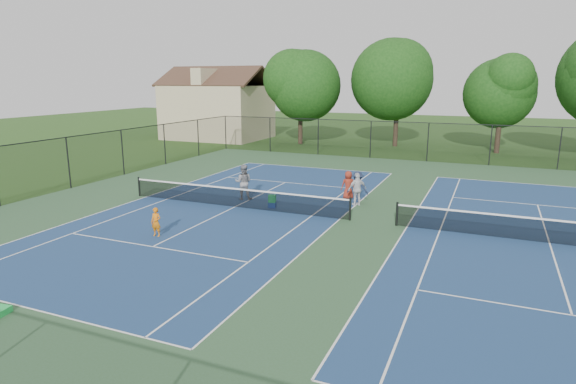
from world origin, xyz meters
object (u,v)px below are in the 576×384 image
at_px(instructor, 243,182).
at_px(tree_back_a, 301,82).
at_px(bystander_b, 357,188).
at_px(ball_crate, 272,205).
at_px(tree_back_b, 398,76).
at_px(bystander_a, 357,189).
at_px(clapboard_house, 218,109).
at_px(bystander_c, 348,185).
at_px(tree_back_c, 503,89).
at_px(ball_hopper, 272,199).
at_px(child_player, 156,222).

bearing_deg(instructor, tree_back_a, -94.54).
height_order(bystander_b, ball_crate, bystander_b).
height_order(tree_back_b, bystander_a, tree_back_b).
xyz_separation_m(tree_back_b, instructor, (-3.36, -24.39, -5.66)).
relative_size(clapboard_house, ball_crate, 29.69).
bearing_deg(bystander_a, instructor, -30.74).
xyz_separation_m(bystander_c, ball_crate, (-2.97, -3.22, -0.62)).
distance_m(clapboard_house, bystander_a, 31.05).
bearing_deg(tree_back_a, bystander_a, -61.52).
height_order(tree_back_c, bystander_a, tree_back_c).
bearing_deg(tree_back_b, ball_hopper, -92.76).
bearing_deg(clapboard_house, child_player, -63.15).
distance_m(tree_back_b, bystander_a, 24.09).
relative_size(tree_back_b, tree_back_c, 1.19).
height_order(tree_back_b, ball_crate, tree_back_b).
bearing_deg(ball_crate, tree_back_c, 67.25).
relative_size(tree_back_a, tree_back_c, 1.09).
distance_m(instructor, bystander_c, 5.57).
relative_size(tree_back_a, bystander_a, 5.43).
height_order(tree_back_c, ball_crate, tree_back_c).
bearing_deg(instructor, bystander_a, 172.23).
bearing_deg(clapboard_house, tree_back_c, 0.00).
bearing_deg(tree_back_b, clapboard_house, -176.99).
relative_size(bystander_a, ball_hopper, 4.58).
bearing_deg(ball_crate, bystander_c, 47.32).
relative_size(bystander_c, ball_hopper, 4.15).
distance_m(tree_back_a, instructor, 23.65).
bearing_deg(bystander_b, tree_back_b, -83.34).
height_order(tree_back_a, bystander_b, tree_back_a).
distance_m(tree_back_b, clapboard_house, 19.35).
bearing_deg(tree_back_b, bystander_b, -83.85).
height_order(bystander_b, ball_hopper, bystander_b).
xyz_separation_m(tree_back_b, bystander_c, (1.74, -22.16, -5.83)).
relative_size(tree_back_a, tree_back_b, 0.91).
xyz_separation_m(instructor, ball_hopper, (2.13, -0.98, -0.47)).
xyz_separation_m(ball_crate, ball_hopper, (0.00, 0.00, 0.33)).
distance_m(tree_back_c, bystander_b, 23.44).
distance_m(bystander_a, bystander_b, 0.23).
xyz_separation_m(clapboard_house, ball_crate, (17.78, -24.38, -2.95)).
distance_m(child_player, ball_crate, 6.41).
height_order(child_player, bystander_b, bystander_b).
xyz_separation_m(tree_back_b, bystander_b, (2.48, -23.04, -5.74)).
relative_size(bystander_c, ball_crate, 4.19).
bearing_deg(instructor, tree_back_c, -136.53).
bearing_deg(tree_back_b, tree_back_a, -167.47).
distance_m(child_player, ball_hopper, 6.39).
relative_size(child_player, ball_crate, 3.30).
relative_size(child_player, instructor, 0.64).
distance_m(tree_back_a, bystander_c, 23.44).
relative_size(child_player, bystander_a, 0.71).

